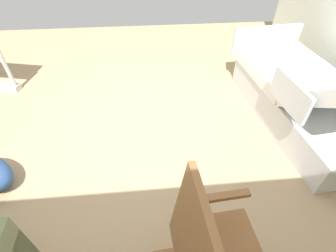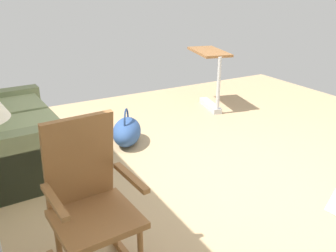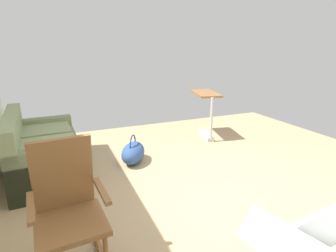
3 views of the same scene
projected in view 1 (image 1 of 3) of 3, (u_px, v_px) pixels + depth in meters
The scene contains 2 objects.
ground_plane at pixel (140, 129), 2.80m from camera, with size 6.35×6.35×0.00m, color tan.
hospital_bed at pixel (306, 97), 2.73m from camera, with size 1.15×2.14×1.15m.
Camera 1 is at (-0.13, 2.07, 1.91)m, focal length 26.26 mm.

